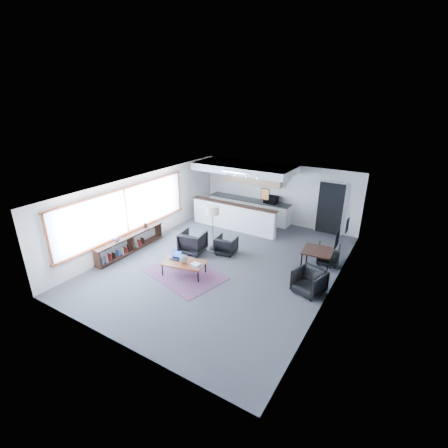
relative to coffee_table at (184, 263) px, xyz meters
The scene contains 21 objects.
room 1.71m from the coffee_table, 63.02° to the left, with size 7.02×9.02×2.62m.
window 3.02m from the coffee_table, behind, with size 0.10×5.95×1.66m.
console 2.65m from the coffee_table, behind, with size 0.35×3.00×0.80m.
kitchenette 5.13m from the coffee_table, 96.17° to the left, with size 4.20×1.96×2.60m.
doorway 6.47m from the coffee_table, 62.63° to the left, with size 1.10×0.12×2.15m.
track_light 4.09m from the coffee_table, 88.87° to the left, with size 1.60×0.07×0.15m.
wall_art_lower 4.61m from the coffee_table, 22.31° to the left, with size 0.03×0.38×0.48m.
wall_art_upper 5.22m from the coffee_table, 35.96° to the left, with size 0.03×0.34×0.44m.
kilim_rug 0.39m from the coffee_table, ahead, with size 2.76×2.19×0.01m.
coffee_table is the anchor object (origin of this frame).
laptop 0.39m from the coffee_table, 166.58° to the left, with size 0.38×0.33×0.24m.
ceramic_pot 0.16m from the coffee_table, 89.06° to the left, with size 0.25×0.25×0.25m.
book_stack 0.48m from the coffee_table, ahead, with size 0.34×0.29×0.10m.
coaster 0.21m from the coffee_table, 70.78° to the right, with size 0.12×0.12×0.01m.
armchair_left 1.56m from the coffee_table, 116.22° to the left, with size 0.83×0.78×0.86m, color black.
armchair_right 1.98m from the coffee_table, 79.12° to the left, with size 0.68×0.63×0.69m, color black.
floor_lamp 2.31m from the coffee_table, 97.12° to the left, with size 0.60×0.60×1.64m.
dining_table 4.21m from the coffee_table, 34.03° to the left, with size 0.96×0.96×0.75m.
dining_chair_near 3.80m from the coffee_table, 15.72° to the left, with size 0.66×0.62×0.68m, color black.
dining_chair_far 4.80m from the coffee_table, 40.28° to the left, with size 0.59×0.55×0.61m, color black.
microwave 5.52m from the coffee_table, 84.73° to the left, with size 0.57×0.32×0.39m, color black.
Camera 1 is at (5.06, -8.26, 5.28)m, focal length 26.00 mm.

